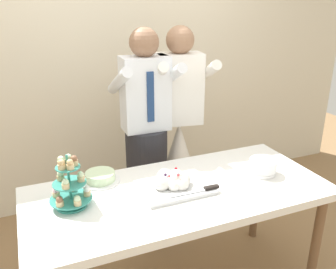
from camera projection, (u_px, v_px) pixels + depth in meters
The scene contains 8 objects.
rear_wall at pixel (112, 46), 3.14m from camera, with size 5.20×0.10×2.90m, color beige.
dessert_table at pixel (179, 200), 2.16m from camera, with size 1.80×0.80×0.78m.
cupcake_stand at pixel (70, 186), 1.92m from camera, with size 0.23×0.23×0.31m.
main_cake_tray at pixel (174, 183), 2.13m from camera, with size 0.44×0.31×0.13m.
plate_stack at pixel (263, 167), 2.31m from camera, with size 0.18×0.18×0.10m.
round_cake at pixel (100, 177), 2.22m from camera, with size 0.24×0.24×0.06m.
person_groom at pixel (147, 150), 2.76m from camera, with size 0.47×0.49×1.66m.
person_bride at pixel (179, 161), 2.96m from camera, with size 0.57×0.56×1.66m.
Camera 1 is at (-0.79, -1.71, 1.84)m, focal length 38.43 mm.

